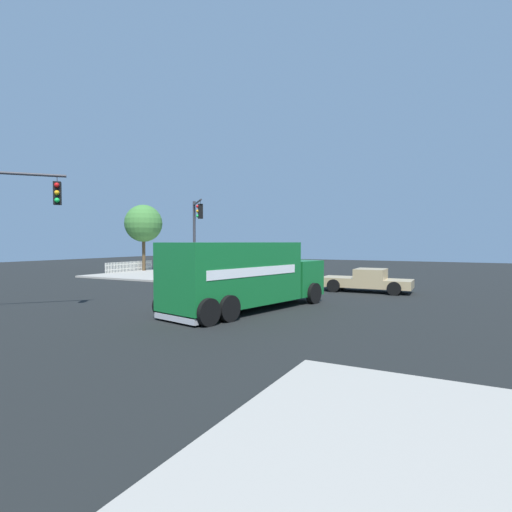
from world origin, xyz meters
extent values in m
plane|color=black|center=(0.00, 0.00, 0.00)|extent=(100.00, 100.00, 0.00)
cube|color=#9E998E|center=(-12.82, -12.82, 0.07)|extent=(11.87, 11.87, 0.14)
cube|color=#146B2D|center=(1.37, 1.63, 1.65)|extent=(6.76, 3.76, 2.60)
cube|color=#146B2D|center=(-2.81, 2.58, 1.20)|extent=(2.39, 2.76, 1.70)
cube|color=black|center=(-3.65, 2.77, 1.54)|extent=(0.53, 1.98, 0.88)
cube|color=#B2B2B7|center=(4.38, 0.94, 0.19)|extent=(0.71, 2.29, 0.21)
cube|color=white|center=(1.10, 0.45, 1.78)|extent=(5.23, 1.21, 0.36)
cube|color=white|center=(1.64, 2.80, 1.78)|extent=(5.23, 1.21, 0.36)
cylinder|color=black|center=(-3.04, 1.36, 0.50)|extent=(1.04, 0.50, 1.00)
cylinder|color=black|center=(-2.49, 3.78, 0.50)|extent=(1.04, 0.50, 1.00)
cylinder|color=black|center=(2.65, 0.06, 0.50)|extent=(1.04, 0.50, 1.00)
cylinder|color=black|center=(3.20, 2.48, 0.50)|extent=(1.04, 0.50, 1.00)
cylinder|color=black|center=(3.67, -0.17, 0.50)|extent=(1.04, 0.50, 1.00)
cylinder|color=black|center=(4.22, 2.25, 0.50)|extent=(1.04, 0.50, 1.00)
cylinder|color=#38383D|center=(-8.08, -7.37, 3.03)|extent=(0.20, 0.20, 5.79)
cylinder|color=#38383D|center=(-6.72, -6.10, 5.68)|extent=(2.80, 2.64, 0.12)
cylinder|color=#38383D|center=(-5.61, -5.06, 5.55)|extent=(0.03, 0.03, 0.25)
cube|color=black|center=(-5.61, -5.06, 4.95)|extent=(0.42, 0.42, 0.95)
sphere|color=red|center=(-5.49, -5.19, 5.27)|extent=(0.20, 0.20, 0.20)
sphere|color=#EFA314|center=(-5.49, -5.19, 4.96)|extent=(0.20, 0.20, 0.20)
sphere|color=#19CC4C|center=(-5.49, -5.19, 4.65)|extent=(0.20, 0.20, 0.20)
cylinder|color=#38383D|center=(6.29, -6.05, 5.72)|extent=(3.43, 3.04, 0.12)
cylinder|color=#38383D|center=(4.88, -4.81, 5.59)|extent=(0.03, 0.03, 0.25)
cube|color=black|center=(4.88, -4.81, 4.99)|extent=(0.42, 0.42, 0.95)
sphere|color=red|center=(5.00, -4.68, 5.31)|extent=(0.20, 0.20, 0.20)
sphere|color=#EFA314|center=(5.00, -4.68, 5.00)|extent=(0.20, 0.20, 0.20)
sphere|color=#19CC4C|center=(5.00, -4.68, 4.69)|extent=(0.20, 0.20, 0.20)
cube|color=tan|center=(-8.39, 6.84, 0.53)|extent=(1.98, 1.54, 0.50)
cube|color=tan|center=(-8.35, 5.24, 0.83)|extent=(1.99, 1.74, 1.10)
cube|color=black|center=(-8.35, 5.24, 1.12)|extent=(1.82, 1.47, 0.48)
cube|color=tan|center=(-8.31, 3.39, 0.56)|extent=(1.99, 2.04, 0.55)
cylinder|color=black|center=(-9.39, 6.69, 0.38)|extent=(0.26, 0.76, 0.76)
cylinder|color=black|center=(-7.38, 6.73, 0.38)|extent=(0.26, 0.76, 0.76)
cylinder|color=black|center=(-9.32, 3.26, 0.38)|extent=(0.26, 0.76, 0.76)
cylinder|color=black|center=(-7.31, 3.30, 0.38)|extent=(0.26, 0.76, 0.76)
cube|color=#B7BABF|center=(-8.21, -3.19, 0.48)|extent=(2.13, 4.43, 0.65)
cube|color=black|center=(-8.22, -3.34, 1.06)|extent=(1.77, 2.52, 0.50)
cylinder|color=black|center=(-9.02, -1.70, 0.31)|extent=(0.25, 0.63, 0.62)
cylinder|color=black|center=(-7.18, -1.85, 0.31)|extent=(0.25, 0.63, 0.62)
cylinder|color=black|center=(-9.24, -4.53, 0.31)|extent=(0.25, 0.63, 0.62)
cylinder|color=black|center=(-7.40, -4.68, 0.31)|extent=(0.25, 0.63, 0.62)
cylinder|color=#4C4C51|center=(-15.79, -13.85, 0.58)|extent=(0.14, 0.14, 0.87)
cylinder|color=#4C4C51|center=(-15.63, -13.91, 0.58)|extent=(0.14, 0.14, 0.87)
cube|color=#3359B2|center=(-15.71, -13.88, 1.34)|extent=(0.40, 0.33, 0.65)
sphere|color=#936B4C|center=(-15.71, -13.88, 1.78)|extent=(0.24, 0.24, 0.24)
cylinder|color=#3359B2|center=(-15.91, -13.79, 1.37)|extent=(0.09, 0.09, 0.59)
cylinder|color=#3359B2|center=(-15.50, -13.96, 1.37)|extent=(0.09, 0.09, 0.59)
cube|color=silver|center=(-15.79, -18.51, 0.61)|extent=(0.08, 0.04, 0.95)
cube|color=silver|center=(-15.61, -18.51, 0.61)|extent=(0.08, 0.04, 0.95)
cube|color=silver|center=(-15.43, -18.51, 0.61)|extent=(0.08, 0.04, 0.95)
cube|color=silver|center=(-15.25, -18.51, 0.61)|extent=(0.08, 0.04, 0.95)
cube|color=silver|center=(-15.07, -18.51, 0.61)|extent=(0.08, 0.04, 0.95)
cube|color=silver|center=(-14.89, -18.51, 0.61)|extent=(0.08, 0.04, 0.95)
cube|color=silver|center=(-14.71, -18.51, 0.61)|extent=(0.08, 0.04, 0.95)
cube|color=silver|center=(-14.53, -18.51, 0.61)|extent=(0.08, 0.04, 0.95)
cube|color=silver|center=(-14.35, -18.51, 0.61)|extent=(0.08, 0.04, 0.95)
cube|color=silver|center=(-14.17, -18.51, 0.61)|extent=(0.08, 0.04, 0.95)
cube|color=silver|center=(-13.99, -18.51, 0.61)|extent=(0.08, 0.04, 0.95)
cube|color=silver|center=(-13.81, -18.51, 0.61)|extent=(0.08, 0.04, 0.95)
cube|color=silver|center=(-13.63, -18.51, 0.61)|extent=(0.08, 0.04, 0.95)
cube|color=silver|center=(-13.45, -18.51, 0.61)|extent=(0.08, 0.04, 0.95)
cube|color=silver|center=(-13.27, -18.51, 0.61)|extent=(0.08, 0.04, 0.95)
cube|color=silver|center=(-13.09, -18.51, 0.61)|extent=(0.08, 0.04, 0.95)
cube|color=silver|center=(-12.91, -18.51, 0.61)|extent=(0.08, 0.04, 0.95)
cube|color=silver|center=(-12.73, -18.51, 0.61)|extent=(0.08, 0.04, 0.95)
cube|color=silver|center=(-12.55, -18.51, 0.61)|extent=(0.08, 0.04, 0.95)
cube|color=silver|center=(-12.37, -18.51, 0.61)|extent=(0.08, 0.04, 0.95)
cube|color=silver|center=(-12.19, -18.51, 0.61)|extent=(0.08, 0.04, 0.95)
cube|color=silver|center=(-12.01, -18.51, 0.61)|extent=(0.08, 0.04, 0.95)
cube|color=silver|center=(-11.83, -18.51, 0.61)|extent=(0.08, 0.04, 0.95)
cube|color=silver|center=(-11.65, -18.51, 0.61)|extent=(0.08, 0.04, 0.95)
cube|color=silver|center=(-11.47, -18.51, 0.61)|extent=(0.08, 0.04, 0.95)
cube|color=silver|center=(-11.29, -18.51, 0.61)|extent=(0.08, 0.04, 0.95)
cube|color=silver|center=(-11.11, -18.51, 0.61)|extent=(0.08, 0.04, 0.95)
cube|color=silver|center=(-10.93, -18.51, 0.61)|extent=(0.08, 0.04, 0.95)
cube|color=silver|center=(-10.75, -18.51, 0.61)|extent=(0.08, 0.04, 0.95)
cube|color=silver|center=(-10.57, -18.51, 0.61)|extent=(0.08, 0.04, 0.95)
cube|color=silver|center=(-10.39, -18.51, 0.61)|extent=(0.08, 0.04, 0.95)
cube|color=silver|center=(-10.21, -18.51, 0.61)|extent=(0.08, 0.04, 0.95)
cube|color=silver|center=(-10.03, -18.51, 0.61)|extent=(0.08, 0.04, 0.95)
cube|color=silver|center=(-9.85, -18.51, 0.61)|extent=(0.08, 0.04, 0.95)
cube|color=silver|center=(-12.82, -18.53, 0.85)|extent=(6.04, 0.03, 0.07)
cube|color=silver|center=(-12.82, -18.53, 0.42)|extent=(6.04, 0.03, 0.07)
cylinder|color=brown|center=(-14.26, -18.07, 1.79)|extent=(0.32, 0.32, 3.29)
sphere|color=#427F38|center=(-14.26, -18.07, 4.81)|extent=(3.66, 3.66, 3.66)
camera|label=1|loc=(15.95, 10.30, 2.97)|focal=28.36mm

